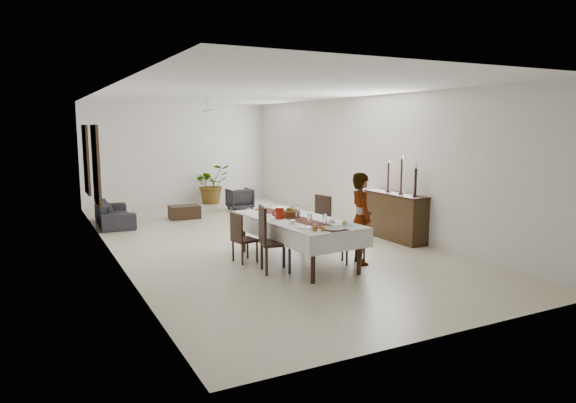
{
  "coord_description": "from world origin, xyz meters",
  "views": [
    {
      "loc": [
        -4.4,
        -10.36,
        2.5
      ],
      "look_at": [
        0.06,
        -1.65,
        1.05
      ],
      "focal_mm": 32.0,
      "sensor_mm": 36.0,
      "label": 1
    }
  ],
  "objects": [
    {
      "name": "chair_left_near_back",
      "position": [
        -0.9,
        -2.57,
        0.84
      ],
      "size": [
        0.15,
        0.49,
        0.62
      ],
      "primitive_type": "cube",
      "rotation": [
        0.0,
        0.0,
        -1.79
      ],
      "color": "black",
      "rests_on": "chair_left_near_seat"
    },
    {
      "name": "chair_left_near_leg_br",
      "position": [
        -0.53,
        -2.86,
        0.24
      ],
      "size": [
        0.06,
        0.06,
        0.48
      ],
      "primitive_type": "cylinder",
      "rotation": [
        0.0,
        0.0,
        -0.22
      ],
      "color": "black",
      "rests_on": "floor"
    },
    {
      "name": "tablecloth_drape_left",
      "position": [
        -0.68,
        -2.28,
        0.65
      ],
      "size": [
        0.23,
        2.76,
        0.32
      ],
      "primitive_type": "cube",
      "rotation": [
        0.0,
        0.0,
        0.08
      ],
      "color": "white",
      "rests_on": "dining_table_top"
    },
    {
      "name": "bread_near_right",
      "position": [
        0.37,
        -3.17,
        0.85
      ],
      "size": [
        0.1,
        0.1,
        0.1
      ],
      "primitive_type": "sphere",
      "color": "tan",
      "rests_on": "plate_near_right"
    },
    {
      "name": "tablecloth_drape_right",
      "position": [
        0.57,
        -2.18,
        0.65
      ],
      "size": [
        0.23,
        2.76,
        0.32
      ],
      "primitive_type": "cube",
      "rotation": [
        0.0,
        0.0,
        0.08
      ],
      "color": "white",
      "rests_on": "dining_table_top"
    },
    {
      "name": "chair_left_far_seat",
      "position": [
        -0.9,
        -1.77,
        0.41
      ],
      "size": [
        0.46,
        0.46,
        0.04
      ],
      "primitive_type": "cube",
      "rotation": [
        0.0,
        0.0,
        -1.39
      ],
      "color": "black",
      "rests_on": "chair_left_far_leg_fl"
    },
    {
      "name": "fan_blade_e",
      "position": [
        0.35,
        3.0,
        2.9
      ],
      "size": [
        0.55,
        0.1,
        0.01
      ],
      "primitive_type": "cube",
      "color": "white",
      "rests_on": "fan_hub"
    },
    {
      "name": "wall_right",
      "position": [
        3.0,
        0.0,
        1.6
      ],
      "size": [
        0.02,
        12.0,
        3.2
      ],
      "primitive_type": "cube",
      "color": "white",
      "rests_on": "floor"
    },
    {
      "name": "chair_left_far_leg_bl",
      "position": [
        -0.77,
        -1.58,
        0.19
      ],
      "size": [
        0.05,
        0.05,
        0.39
      ],
      "primitive_type": "cylinder",
      "rotation": [
        0.0,
        0.0,
        0.18
      ],
      "color": "black",
      "rests_on": "floor"
    },
    {
      "name": "wall_left",
      "position": [
        -3.0,
        0.0,
        1.6
      ],
      "size": [
        0.02,
        12.0,
        3.2
      ],
      "primitive_type": "cube",
      "color": "white",
      "rests_on": "floor"
    },
    {
      "name": "chair_right_near_leg_fr",
      "position": [
        1.04,
        -2.65,
        0.19
      ],
      "size": [
        0.05,
        0.05,
        0.39
      ],
      "primitive_type": "cylinder",
      "rotation": [
        0.0,
        0.0,
        -0.33
      ],
      "color": "black",
      "rests_on": "floor"
    },
    {
      "name": "ceiling",
      "position": [
        0.0,
        0.0,
        3.2
      ],
      "size": [
        6.0,
        12.0,
        0.02
      ],
      "primitive_type": "cube",
      "color": "white",
      "rests_on": "wall_back"
    },
    {
      "name": "chair_left_far_leg_fr",
      "position": [
        -1.02,
        -1.96,
        0.19
      ],
      "size": [
        0.05,
        0.05,
        0.39
      ],
      "primitive_type": "cylinder",
      "rotation": [
        0.0,
        0.0,
        0.18
      ],
      "color": "black",
      "rests_on": "floor"
    },
    {
      "name": "chair_right_far_back",
      "position": [
        0.92,
        -1.53,
        0.81
      ],
      "size": [
        0.13,
        0.47,
        0.59
      ],
      "primitive_type": "cube",
      "rotation": [
        0.0,
        0.0,
        1.76
      ],
      "color": "black",
      "rests_on": "chair_right_far_seat"
    },
    {
      "name": "candlestick_far_base",
      "position": [
        2.78,
        -1.26,
        1.05
      ],
      "size": [
        0.11,
        0.11,
        0.03
      ],
      "primitive_type": "cylinder",
      "color": "black",
      "rests_on": "sideboard_top"
    },
    {
      "name": "fan_rod",
      "position": [
        0.0,
        3.0,
        3.1
      ],
      "size": [
        0.04,
        0.04,
        0.2
      ],
      "primitive_type": "cylinder",
      "color": "silver",
      "rests_on": "ceiling"
    },
    {
      "name": "wine_glass_far",
      "position": [
        -0.01,
        -2.17,
        0.91
      ],
      "size": [
        0.08,
        0.08,
        0.18
      ],
      "primitive_type": "cylinder",
      "color": "silver",
      "rests_on": "tablecloth_top"
    },
    {
      "name": "mirror_frame_near",
      "position": [
        -2.96,
        2.2,
        1.6
      ],
      "size": [
        0.06,
        1.05,
        1.85
      ],
      "primitive_type": "cube",
      "color": "black",
      "rests_on": "wall_left"
    },
    {
      "name": "fruit_basket",
      "position": [
        -0.03,
        -1.96,
        0.87
      ],
      "size": [
        0.32,
        0.32,
        0.11
      ],
      "primitive_type": "cylinder",
      "color": "brown",
      "rests_on": "tablecloth_top"
    },
    {
      "name": "serving_tray",
      "position": [
        0.03,
        -3.36,
        0.83
      ],
      "size": [
        0.39,
        0.39,
        0.02
      ],
      "primitive_type": "cylinder",
      "color": "#47474D",
      "rests_on": "tablecloth_top"
    },
    {
      "name": "chair_left_far_back",
      "position": [
        -1.07,
        -1.8,
        0.68
      ],
      "size": [
        0.11,
        0.39,
        0.5
      ],
      "primitive_type": "cube",
      "rotation": [
        0.0,
        0.0,
        -1.39
      ],
      "color": "black",
      "rests_on": "chair_left_far_seat"
    },
    {
      "name": "chair_right_near_leg_bl",
      "position": [
        0.63,
        -2.85,
        0.19
      ],
      "size": [
        0.05,
        0.05,
        0.39
      ],
      "primitive_type": "cylinder",
      "rotation": [
        0.0,
        0.0,
        -0.33
      ],
      "color": "black",
      "rests_on": "floor"
    },
    {
      "name": "mirror_frame_far",
      "position": [
        -2.96,
        4.3,
        1.6
      ],
      "size": [
        0.06,
        1.05,
        1.85
      ],
      "primitive_type": "cube",
      "color": "black",
      "rests_on": "wall_left"
    },
    {
      "name": "chair_left_near_leg_fl",
      "position": [
        -0.83,
        -2.38,
        0.24
      ],
      "size": [
        0.06,
        0.06,
        0.48
      ],
      "primitive_type": "cylinder",
      "rotation": [
        0.0,
        0.0,
        -0.22
      ],
      "color": "black",
      "rests_on": "floor"
    },
    {
      "name": "fruit_green",
      "position": [
        -0.07,
        -1.93,
        0.95
      ],
      "size": [
        0.09,
        0.09,
        0.09
      ],
      "primitive_type": "sphere",
      "color": "#5A8D2A",
      "rests_on": "fruit_basket"
    },
    {
      "name": "candlestick_near_candle",
      "position": [
        2.78,
        -2.15,
        1.67
      ],
      "size": [
        0.04,
        0.04,
        0.09
      ],
      "primitive_type": "cylinder",
      "color": "beige",
      "rests_on": "candlestick_near_shaft"
    },
    {
      "name": "table_leg_fl",
      "position": [
        -0.43,
        -3.49,
        0.38
      ],
      "size": [
        0.08,
        0.08,
        0.75
      ],
      "primitive_type": "cylinder",
      "rotation": [
        0.0,
        0.0,
        0.08
      ],
      "color": "black",
      "rests_on": "floor"
    },
    {
      "name": "plate_far_left",
      "position": [
        -0.45,
        -1.67,
        0.82
      ],
      "size": [
        0.26,
        0.26,
        0.02
      ],
      "primitive_type": "cylinder",
      "color": "silver",
      "rests_on": "tablecloth_top"
    },
    {
      "name": "jam_jar_a",
      "position": [
        -0.2,
        -3.41,
        0.86
      ],
      "size": [
        0.07,
        0.07,
        0.08
      ],
      "primitive_type": "cylinder",
      "color": "#926315",
      "rests_on": "tablecloth_top"
    },
    {
      "name": "sideboard_body",
      "position": [
        2.78,
        -1.54,
        0.5
      ],
      "size": [
        0.44,
        1.67,
        1.0
      ],
      "primitive_type": "cube",
      "color": "black",
      "rests_on": "floor"
    },
    {
      "name": "table_leg_bl",
      "position": [
        -0.62,
        -1.05,
        0.38
      ],
      "size": [
        0.08,
        0.08,
        0.75
      ],
      "primitive_type": "cylinder",
      "rotation": [
        0.0,
        0.0,
        0.08
      ],
      "color": "black",
      "rests_on": "floor"
    },
    {
      "name": "fruit_yellow",
      "position": [
        -0.02,
        -2.01,
        0.95
      ],
      "size": [
        0.09,
        0.09,
        0.09
      ],
      "primitive_type": "sphere",
      "color": "gold",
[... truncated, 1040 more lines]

